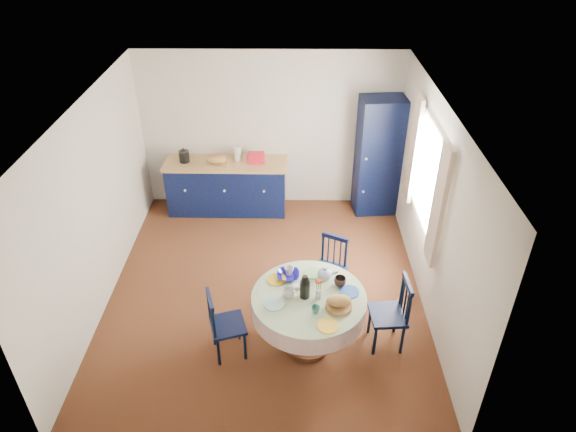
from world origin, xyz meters
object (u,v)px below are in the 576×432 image
Objects in this scene: chair_right at (391,313)px; mug_d at (289,271)px; chair_left at (224,324)px; chair_far at (330,268)px; pantry_cabinet at (378,157)px; cobalt_bowl at (288,275)px; kitchen_counter at (227,185)px; mug_c at (340,282)px; mug_b at (316,310)px; mug_a at (289,293)px; dining_table at (309,305)px.

chair_right is 1.23m from mug_d.
chair_left is 1.01× the size of chair_far.
chair_right reaches higher than mug_d.
cobalt_bowl is (-1.36, -2.66, -0.16)m from pantry_cabinet.
mug_c is (1.57, -2.74, 0.36)m from kitchen_counter.
pantry_cabinet is 2.21× the size of chair_far.
mug_b is at bearing -115.36° from chair_left.
pantry_cabinet reaches higher than mug_c.
mug_a is (0.70, 0.10, 0.37)m from chair_left.
chair_right is (0.92, 0.06, -0.17)m from dining_table.
pantry_cabinet is 3.39m from mug_b.
chair_right is 10.22× the size of mug_b.
mug_c reaches higher than cobalt_bowl.
kitchen_counter reaches higher than chair_left.
dining_table is 14.03× the size of mug_b.
kitchen_counter is 2.78m from mug_d.
pantry_cabinet is 13.98× the size of mug_c.
chair_far is at bearing -145.73° from chair_right.
dining_table reaches higher than chair_right.
mug_c is at bearing -59.61° from kitchen_counter.
chair_right is 7.10× the size of mug_a.
chair_right is at bearing -12.13° from mug_c.
mug_b is at bearing -123.20° from mug_c.
dining_table is 0.95m from chair_left.
kitchen_counter is 3.18m from dining_table.
pantry_cabinet is at bearing 71.59° from mug_b.
dining_table reaches higher than chair_left.
mug_a is at bearing 139.08° from mug_b.
dining_table is 0.28m from mug_a.
kitchen_counter is 3.05m from chair_left.
cobalt_bowl is at bearing 127.39° from dining_table.
pantry_cabinet reaches higher than chair_far.
kitchen_counter is 2.41m from pantry_cabinet.
kitchen_counter is at bearing 112.91° from dining_table.
chair_right is 1.22m from cobalt_bowl.
pantry_cabinet reaches higher than mug_b.
mug_b is at bearing -75.30° from chair_far.
chair_far is 9.58× the size of mug_b.
cobalt_bowl is at bearing 117.38° from mug_b.
mug_a is at bearing -88.03° from cobalt_bowl.
chair_left is (0.31, -3.04, -0.01)m from kitchen_counter.
chair_left is 6.74× the size of mug_a.
chair_left is 1.35m from mug_c.
dining_table is at bearing -100.47° from chair_left.
chair_left is at bearing -166.98° from mug_c.
mug_b is (0.05, -0.25, 0.16)m from dining_table.
mug_c is (0.28, 0.43, 0.01)m from mug_b.
kitchen_counter is at bearing 109.04° from mug_a.
pantry_cabinet is at bearing -50.95° from chair_left.
pantry_cabinet is 17.67× the size of mug_d.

